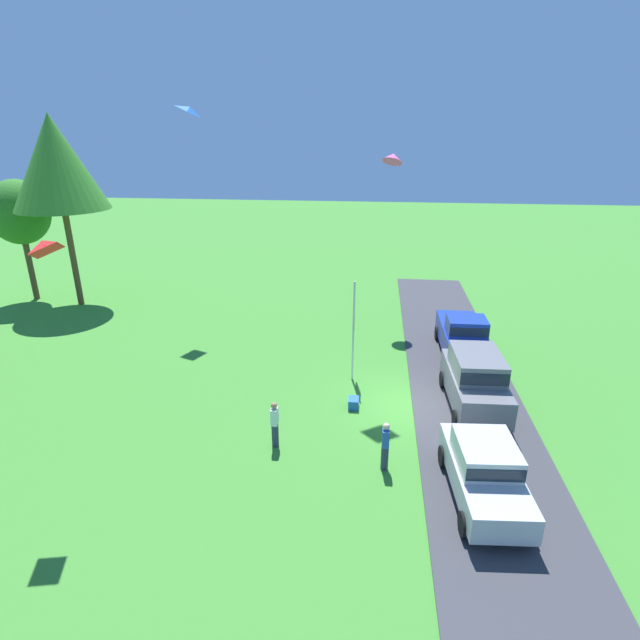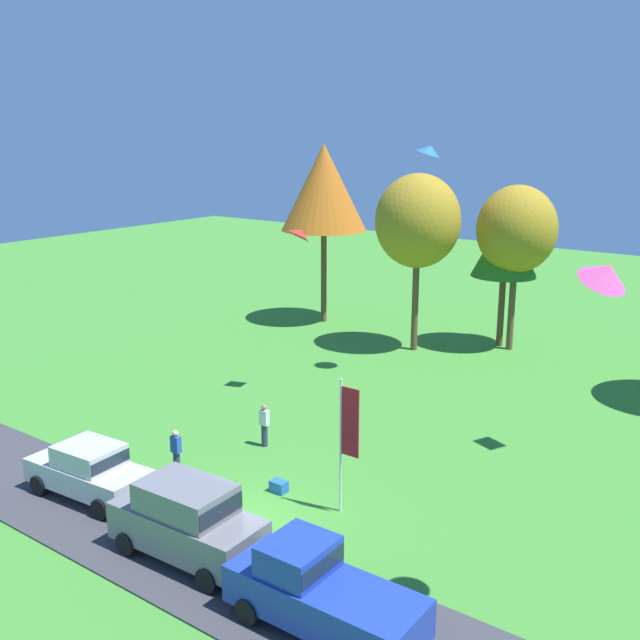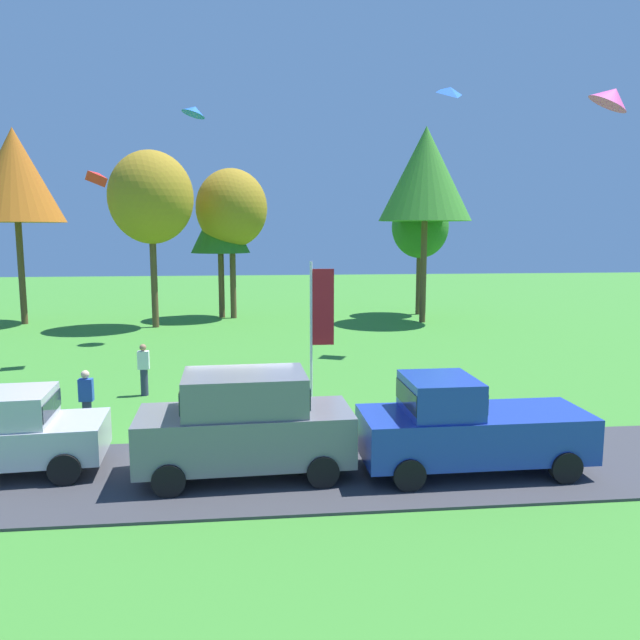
{
  "view_description": "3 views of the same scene",
  "coord_description": "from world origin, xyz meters",
  "px_view_note": "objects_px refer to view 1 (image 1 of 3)",
  "views": [
    {
      "loc": [
        -17.67,
        1.68,
        10.32
      ],
      "look_at": [
        1.37,
        3.82,
        2.98
      ],
      "focal_mm": 28.0,
      "sensor_mm": 36.0,
      "label": 1
    },
    {
      "loc": [
        14.48,
        -15.4,
        11.96
      ],
      "look_at": [
        0.3,
        3.67,
        5.84
      ],
      "focal_mm": 42.0,
      "sensor_mm": 36.0,
      "label": 2
    },
    {
      "loc": [
        0.34,
        -15.52,
        5.36
      ],
      "look_at": [
        2.59,
        5.46,
        2.33
      ],
      "focal_mm": 35.0,
      "sensor_mm": 36.0,
      "label": 3
    }
  ],
  "objects_px": {
    "tree_far_left": "(19,213)",
    "car_suv_by_flagpole": "(475,378)",
    "car_sedan_near_entrance": "(485,469)",
    "kite_diamond_high_left": "(190,110)",
    "tree_far_right": "(56,163)",
    "flag_banner": "(354,317)",
    "person_beside_suv": "(275,424)",
    "kite_delta_high_right": "(393,158)",
    "car_pickup_far_end": "(463,335)",
    "kite_diamond_mid_center": "(43,246)",
    "person_on_lawn": "(385,446)",
    "cooler_box": "(354,403)"
  },
  "relations": [
    {
      "from": "car_suv_by_flagpole",
      "to": "kite_delta_high_right",
      "type": "xyz_separation_m",
      "value": [
        9.86,
        3.32,
        7.63
      ]
    },
    {
      "from": "tree_far_left",
      "to": "car_suv_by_flagpole",
      "type": "bearing_deg",
      "value": -112.65
    },
    {
      "from": "car_pickup_far_end",
      "to": "flag_banner",
      "type": "distance_m",
      "value": 6.05
    },
    {
      "from": "cooler_box",
      "to": "kite_delta_high_right",
      "type": "distance_m",
      "value": 13.64
    },
    {
      "from": "person_on_lawn",
      "to": "tree_far_right",
      "type": "relative_size",
      "value": 0.15
    },
    {
      "from": "kite_diamond_high_left",
      "to": "car_pickup_far_end",
      "type": "bearing_deg",
      "value": -105.39
    },
    {
      "from": "car_suv_by_flagpole",
      "to": "car_pickup_far_end",
      "type": "xyz_separation_m",
      "value": [
        4.83,
        -0.28,
        -0.19
      ]
    },
    {
      "from": "car_sedan_near_entrance",
      "to": "kite_diamond_high_left",
      "type": "relative_size",
      "value": 4.45
    },
    {
      "from": "flag_banner",
      "to": "kite_diamond_high_left",
      "type": "height_order",
      "value": "kite_diamond_high_left"
    },
    {
      "from": "car_pickup_far_end",
      "to": "tree_far_right",
      "type": "relative_size",
      "value": 0.45
    },
    {
      "from": "cooler_box",
      "to": "car_suv_by_flagpole",
      "type": "bearing_deg",
      "value": -83.5
    },
    {
      "from": "kite_diamond_mid_center",
      "to": "kite_delta_high_right",
      "type": "height_order",
      "value": "kite_delta_high_right"
    },
    {
      "from": "kite_diamond_high_left",
      "to": "cooler_box",
      "type": "bearing_deg",
      "value": -135.65
    },
    {
      "from": "tree_far_left",
      "to": "kite_diamond_high_left",
      "type": "relative_size",
      "value": 7.44
    },
    {
      "from": "car_pickup_far_end",
      "to": "person_beside_suv",
      "type": "distance_m",
      "value": 11.14
    },
    {
      "from": "car_suv_by_flagpole",
      "to": "tree_far_right",
      "type": "height_order",
      "value": "tree_far_right"
    },
    {
      "from": "tree_far_right",
      "to": "car_sedan_near_entrance",
      "type": "bearing_deg",
      "value": -125.3
    },
    {
      "from": "car_suv_by_flagpole",
      "to": "tree_far_left",
      "type": "relative_size",
      "value": 0.62
    },
    {
      "from": "car_sedan_near_entrance",
      "to": "kite_diamond_mid_center",
      "type": "height_order",
      "value": "kite_diamond_mid_center"
    },
    {
      "from": "kite_delta_high_right",
      "to": "car_sedan_near_entrance",
      "type": "bearing_deg",
      "value": -169.92
    },
    {
      "from": "person_beside_suv",
      "to": "person_on_lawn",
      "type": "bearing_deg",
      "value": -102.81
    },
    {
      "from": "car_pickup_far_end",
      "to": "tree_far_left",
      "type": "xyz_separation_m",
      "value": [
        5.95,
        26.11,
        4.44
      ]
    },
    {
      "from": "person_on_lawn",
      "to": "flag_banner",
      "type": "relative_size",
      "value": 0.38
    },
    {
      "from": "car_sedan_near_entrance",
      "to": "kite_delta_high_right",
      "type": "distance_m",
      "value": 17.3
    },
    {
      "from": "car_sedan_near_entrance",
      "to": "tree_far_left",
      "type": "bearing_deg",
      "value": 57.47
    },
    {
      "from": "car_sedan_near_entrance",
      "to": "tree_far_right",
      "type": "height_order",
      "value": "tree_far_right"
    },
    {
      "from": "tree_far_left",
      "to": "flag_banner",
      "type": "xyz_separation_m",
      "value": [
        -8.66,
        -20.98,
        -2.71
      ]
    },
    {
      "from": "person_beside_suv",
      "to": "flag_banner",
      "type": "xyz_separation_m",
      "value": [
        5.5,
        -2.4,
        1.96
      ]
    },
    {
      "from": "tree_far_right",
      "to": "flag_banner",
      "type": "distance_m",
      "value": 20.07
    },
    {
      "from": "car_suv_by_flagpole",
      "to": "flag_banner",
      "type": "relative_size",
      "value": 1.04
    },
    {
      "from": "flag_banner",
      "to": "cooler_box",
      "type": "relative_size",
      "value": 8.01
    },
    {
      "from": "car_sedan_near_entrance",
      "to": "kite_diamond_high_left",
      "type": "xyz_separation_m",
      "value": [
        13.97,
        13.04,
        10.21
      ]
    },
    {
      "from": "car_sedan_near_entrance",
      "to": "tree_far_left",
      "type": "distance_m",
      "value": 30.23
    },
    {
      "from": "car_suv_by_flagpole",
      "to": "person_beside_suv",
      "type": "relative_size",
      "value": 2.73
    },
    {
      "from": "car_pickup_far_end",
      "to": "kite_delta_high_right",
      "type": "relative_size",
      "value": 4.63
    },
    {
      "from": "kite_delta_high_right",
      "to": "kite_diamond_high_left",
      "type": "relative_size",
      "value": 1.07
    },
    {
      "from": "tree_far_right",
      "to": "kite_delta_high_right",
      "type": "relative_size",
      "value": 10.32
    },
    {
      "from": "car_suv_by_flagpole",
      "to": "person_beside_suv",
      "type": "xyz_separation_m",
      "value": [
        -3.38,
        7.24,
        -0.42
      ]
    },
    {
      "from": "car_sedan_near_entrance",
      "to": "tree_far_right",
      "type": "distance_m",
      "value": 27.67
    },
    {
      "from": "tree_far_right",
      "to": "tree_far_left",
      "type": "bearing_deg",
      "value": 78.82
    },
    {
      "from": "tree_far_left",
      "to": "flag_banner",
      "type": "height_order",
      "value": "tree_far_left"
    },
    {
      "from": "flag_banner",
      "to": "kite_delta_high_right",
      "type": "height_order",
      "value": "kite_delta_high_right"
    },
    {
      "from": "car_pickup_far_end",
      "to": "tree_far_left",
      "type": "distance_m",
      "value": 27.14
    },
    {
      "from": "car_pickup_far_end",
      "to": "kite_diamond_high_left",
      "type": "distance_m",
      "value": 17.66
    },
    {
      "from": "car_suv_by_flagpole",
      "to": "kite_delta_high_right",
      "type": "bearing_deg",
      "value": 18.6
    },
    {
      "from": "flag_banner",
      "to": "kite_diamond_high_left",
      "type": "bearing_deg",
      "value": 53.4
    },
    {
      "from": "kite_diamond_high_left",
      "to": "flag_banner",
      "type": "bearing_deg",
      "value": -126.6
    },
    {
      "from": "tree_far_right",
      "to": "kite_delta_high_right",
      "type": "bearing_deg",
      "value": -90.69
    },
    {
      "from": "car_sedan_near_entrance",
      "to": "car_pickup_far_end",
      "type": "distance_m",
      "value": 10.17
    },
    {
      "from": "car_pickup_far_end",
      "to": "kite_diamond_mid_center",
      "type": "height_order",
      "value": "kite_diamond_mid_center"
    }
  ]
}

